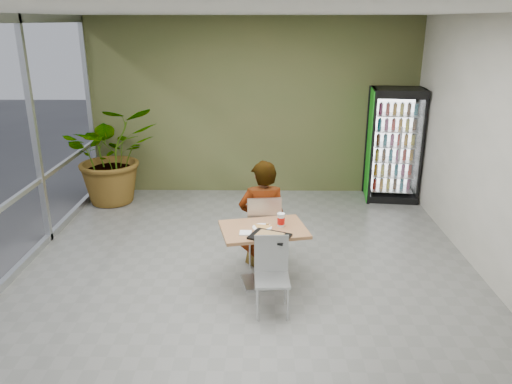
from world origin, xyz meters
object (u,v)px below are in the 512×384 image
(dining_table, at_px, (264,244))
(soda_cup, at_px, (281,220))
(seated_woman, at_px, (263,224))
(potted_plant, at_px, (112,154))
(chair_far, at_px, (264,225))
(beverage_fridge, at_px, (394,145))
(cafeteria_tray, at_px, (270,236))
(chair_near, at_px, (272,268))

(dining_table, height_order, soda_cup, soda_cup)
(seated_woman, relative_size, potted_plant, 0.99)
(seated_woman, bearing_deg, soda_cup, 107.69)
(potted_plant, bearing_deg, seated_woman, -42.13)
(dining_table, bearing_deg, potted_plant, 132.05)
(soda_cup, xyz_separation_m, potted_plant, (-2.88, 2.91, 0.04))
(chair_far, height_order, soda_cup, chair_far)
(chair_far, height_order, potted_plant, potted_plant)
(chair_far, xyz_separation_m, soda_cup, (0.21, -0.45, 0.25))
(chair_far, distance_m, beverage_fridge, 3.60)
(soda_cup, relative_size, cafeteria_tray, 0.38)
(chair_near, bearing_deg, dining_table, 96.76)
(chair_near, distance_m, potted_plant, 4.49)
(beverage_fridge, bearing_deg, soda_cup, -117.34)
(dining_table, height_order, chair_near, chair_near)
(potted_plant, bearing_deg, chair_near, -51.96)
(soda_cup, bearing_deg, cafeteria_tray, -112.85)
(dining_table, relative_size, cafeteria_tray, 2.59)
(chair_near, distance_m, cafeteria_tray, 0.39)
(dining_table, relative_size, chair_far, 1.15)
(soda_cup, bearing_deg, potted_plant, 134.75)
(dining_table, xyz_separation_m, seated_woman, (-0.01, 0.56, 0.03))
(dining_table, relative_size, seated_woman, 0.65)
(potted_plant, bearing_deg, cafeteria_tray, -49.76)
(chair_far, bearing_deg, seated_woman, -84.36)
(cafeteria_tray, relative_size, beverage_fridge, 0.22)
(soda_cup, distance_m, potted_plant, 4.09)
(chair_far, distance_m, seated_woman, 0.05)
(soda_cup, height_order, cafeteria_tray, soda_cup)
(seated_woman, distance_m, beverage_fridge, 3.57)
(dining_table, bearing_deg, soda_cup, 14.61)
(chair_far, distance_m, potted_plant, 3.64)
(soda_cup, xyz_separation_m, beverage_fridge, (2.13, 3.15, 0.17))
(seated_woman, bearing_deg, dining_table, 85.03)
(chair_far, bearing_deg, potted_plant, -48.75)
(chair_far, xyz_separation_m, potted_plant, (-2.67, 2.46, 0.30))
(chair_far, xyz_separation_m, chair_near, (0.09, -1.07, -0.07))
(chair_far, height_order, cafeteria_tray, chair_far)
(dining_table, relative_size, chair_near, 1.31)
(dining_table, bearing_deg, chair_far, 90.01)
(dining_table, relative_size, potted_plant, 0.65)
(chair_near, bearing_deg, soda_cup, 76.82)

